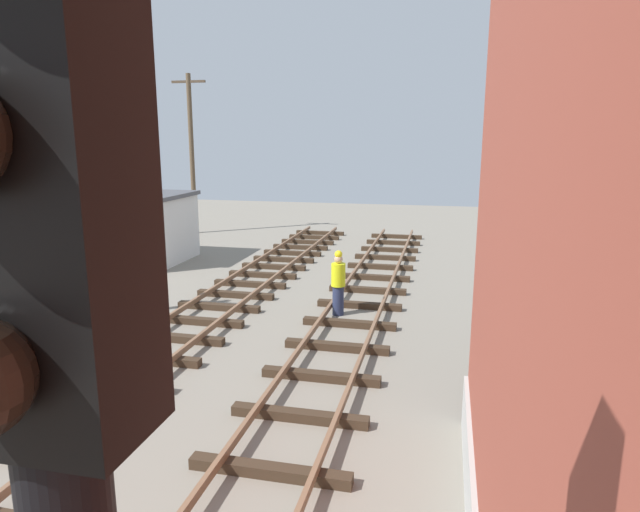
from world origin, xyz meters
The scene contains 5 objects.
control_hut centered at (-8.77, 18.03, 1.39)m, with size 3.00×3.80×2.76m.
parked_car_white centered at (-13.56, 17.82, 0.90)m, with size 4.20×2.04×1.76m.
parked_car_red centered at (-16.49, 19.96, 0.90)m, with size 4.20×2.04×1.76m.
utility_pole_far centered at (-9.97, 24.89, 4.24)m, with size 1.80×0.24×8.10m.
track_worker_foreground centered at (0.08, 12.93, 0.93)m, with size 0.40×0.40×1.87m.
Camera 1 is at (2.96, -1.90, 4.94)m, focal length 31.15 mm.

